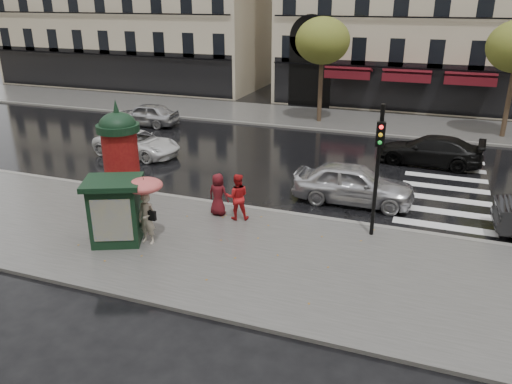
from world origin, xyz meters
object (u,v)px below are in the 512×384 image
at_px(woman_umbrella, 145,200).
at_px(newsstand, 115,210).
at_px(traffic_light, 378,159).
at_px(morris_column, 121,158).
at_px(car_silver, 353,183).
at_px(man_burgundy, 218,194).
at_px(car_white, 137,143).
at_px(car_far_silver, 146,114).
at_px(car_black, 430,150).
at_px(woman_red, 237,197).

height_order(woman_umbrella, newsstand, woman_umbrella).
bearing_deg(traffic_light, woman_umbrella, -155.82).
xyz_separation_m(morris_column, car_silver, (8.14, 3.84, -1.33)).
distance_m(woman_umbrella, newsstand, 1.11).
bearing_deg(man_burgundy, car_white, -32.82).
height_order(car_silver, car_far_silver, car_silver).
distance_m(newsstand, car_white, 10.19).
relative_size(car_black, car_far_silver, 1.16).
height_order(newsstand, car_silver, newsstand).
xyz_separation_m(man_burgundy, car_silver, (4.47, 3.19, -0.11)).
bearing_deg(car_black, newsstand, -32.62).
bearing_deg(man_burgundy, car_silver, -138.88).
distance_m(woman_umbrella, man_burgundy, 3.25).
bearing_deg(car_white, morris_column, -144.88).
xyz_separation_m(man_burgundy, traffic_light, (5.65, 0.19, 1.94)).
bearing_deg(car_far_silver, traffic_light, 51.62).
distance_m(morris_column, car_white, 7.41).
bearing_deg(woman_umbrella, woman_red, 53.60).
bearing_deg(car_white, car_black, -69.53).
xyz_separation_m(man_burgundy, car_black, (7.15, 9.38, -0.21)).
bearing_deg(car_far_silver, woman_umbrella, 29.04).
bearing_deg(morris_column, traffic_light, 5.09).
bearing_deg(man_burgundy, car_far_silver, -42.63).
distance_m(traffic_light, car_black, 9.56).
height_order(morris_column, car_white, morris_column).
bearing_deg(car_far_silver, car_white, 24.94).
xyz_separation_m(woman_red, man_burgundy, (-0.82, 0.12, -0.06)).
xyz_separation_m(woman_red, traffic_light, (4.84, 0.30, 1.88)).
bearing_deg(car_silver, car_black, -24.41).
relative_size(traffic_light, car_far_silver, 1.07).
bearing_deg(woman_red, car_black, -144.84).
height_order(man_burgundy, traffic_light, traffic_light).
bearing_deg(woman_red, car_far_silver, -67.50).
height_order(morris_column, car_black, morris_column).
height_order(man_burgundy, newsstand, newsstand).
relative_size(woman_umbrella, car_far_silver, 0.55).
relative_size(woman_red, newsstand, 0.76).
height_order(man_burgundy, car_far_silver, man_burgundy).
bearing_deg(morris_column, woman_red, 6.70).
height_order(woman_red, man_burgundy, woman_red).
bearing_deg(car_black, woman_red, -29.55).
height_order(car_white, car_black, car_black).
bearing_deg(traffic_light, car_silver, 111.43).
height_order(woman_red, newsstand, newsstand).
bearing_deg(traffic_light, morris_column, -174.91).
distance_m(woman_umbrella, traffic_light, 7.66).
xyz_separation_m(morris_column, car_far_silver, (-6.59, 12.13, -1.42)).
xyz_separation_m(car_white, car_black, (14.33, 3.68, 0.07)).
height_order(woman_umbrella, morris_column, morris_column).
height_order(car_silver, car_white, car_silver).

